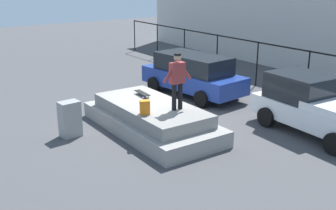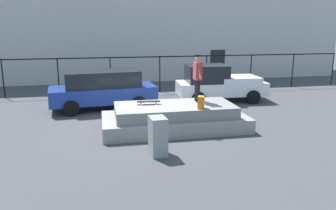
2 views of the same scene
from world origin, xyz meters
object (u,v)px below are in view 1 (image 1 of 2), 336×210
at_px(backpack, 145,107).
at_px(car_white_pickup_mid, 315,106).
at_px(skateboarder, 177,77).
at_px(utility_box, 70,119).
at_px(car_blue_hatchback_near, 193,74).
at_px(skateboard, 142,93).

bearing_deg(backpack, car_white_pickup_mid, -2.76).
relative_size(skateboarder, car_white_pickup_mid, 0.39).
distance_m(skateboarder, utility_box, 3.52).
height_order(car_blue_hatchback_near, utility_box, car_blue_hatchback_near).
height_order(skateboarder, car_white_pickup_mid, skateboarder).
bearing_deg(backpack, skateboard, 84.08).
xyz_separation_m(skateboarder, skateboard, (-1.81, -0.12, -0.88)).
height_order(skateboarder, skateboard, skateboarder).
bearing_deg(car_blue_hatchback_near, skateboard, -65.25).
height_order(skateboard, backpack, backpack).
bearing_deg(utility_box, car_white_pickup_mid, 52.09).
distance_m(car_white_pickup_mid, utility_box, 7.56).
bearing_deg(car_white_pickup_mid, utility_box, -122.43).
height_order(backpack, car_blue_hatchback_near, car_blue_hatchback_near).
xyz_separation_m(car_blue_hatchback_near, car_white_pickup_mid, (5.49, 0.50, -0.02)).
distance_m(backpack, car_blue_hatchback_near, 5.32).
height_order(skateboarder, utility_box, skateboarder).
distance_m(backpack, utility_box, 2.44).
xyz_separation_m(skateboarder, car_blue_hatchback_near, (-3.35, 3.23, -0.97)).
relative_size(skateboarder, car_blue_hatchback_near, 0.36).
relative_size(car_blue_hatchback_near, utility_box, 4.24).
distance_m(backpack, car_white_pickup_mid, 5.29).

